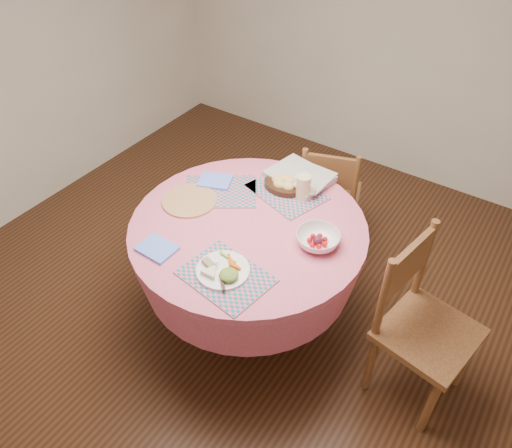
% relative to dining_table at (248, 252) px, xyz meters
% --- Properties ---
extents(ground, '(4.00, 4.00, 0.00)m').
position_rel_dining_table_xyz_m(ground, '(0.00, 0.00, -0.56)').
color(ground, '#331C0F').
rests_on(ground, ground).
extents(room_envelope, '(4.01, 4.01, 2.71)m').
position_rel_dining_table_xyz_m(room_envelope, '(0.00, 0.00, 1.16)').
color(room_envelope, silver).
rests_on(room_envelope, ground).
extents(dining_table, '(1.24, 1.24, 0.75)m').
position_rel_dining_table_xyz_m(dining_table, '(0.00, 0.00, 0.00)').
color(dining_table, '#C55C64').
rests_on(dining_table, ground).
extents(chair_right, '(0.49, 0.51, 0.95)m').
position_rel_dining_table_xyz_m(chair_right, '(0.94, 0.12, -0.06)').
color(chair_right, brown).
rests_on(chair_right, ground).
extents(chair_back, '(0.49, 0.48, 0.84)m').
position_rel_dining_table_xyz_m(chair_back, '(0.06, 0.83, -0.12)').
color(chair_back, brown).
rests_on(chair_back, ground).
extents(placemat_front, '(0.44, 0.35, 0.01)m').
position_rel_dining_table_xyz_m(placemat_front, '(0.12, -0.36, 0.20)').
color(placemat_front, '#156E76').
rests_on(placemat_front, dining_table).
extents(placemat_left, '(0.50, 0.47, 0.01)m').
position_rel_dining_table_xyz_m(placemat_left, '(-0.29, 0.14, 0.20)').
color(placemat_left, '#156E76').
rests_on(placemat_left, dining_table).
extents(placemat_back, '(0.47, 0.41, 0.01)m').
position_rel_dining_table_xyz_m(placemat_back, '(0.02, 0.35, 0.20)').
color(placemat_back, '#156E76').
rests_on(placemat_back, dining_table).
extents(wicker_trivet, '(0.30, 0.30, 0.01)m').
position_rel_dining_table_xyz_m(wicker_trivet, '(-0.38, -0.02, 0.20)').
color(wicker_trivet, '#A97649').
rests_on(wicker_trivet, dining_table).
extents(napkin_near, '(0.18, 0.14, 0.01)m').
position_rel_dining_table_xyz_m(napkin_near, '(-0.26, -0.40, 0.20)').
color(napkin_near, '#6188FA').
rests_on(napkin_near, dining_table).
extents(napkin_far, '(0.22, 0.20, 0.01)m').
position_rel_dining_table_xyz_m(napkin_far, '(-0.36, 0.19, 0.21)').
color(napkin_far, '#6188FA').
rests_on(napkin_far, placemat_left).
extents(dinner_plate, '(0.25, 0.25, 0.05)m').
position_rel_dining_table_xyz_m(dinner_plate, '(0.10, -0.35, 0.22)').
color(dinner_plate, white).
rests_on(dinner_plate, placemat_front).
extents(bread_bowl, '(0.23, 0.23, 0.08)m').
position_rel_dining_table_xyz_m(bread_bowl, '(-0.01, 0.37, 0.23)').
color(bread_bowl, black).
rests_on(bread_bowl, placemat_back).
extents(latte_mug, '(0.12, 0.08, 0.14)m').
position_rel_dining_table_xyz_m(latte_mug, '(0.12, 0.35, 0.27)').
color(latte_mug, beige).
rests_on(latte_mug, placemat_back).
extents(fruit_bowl, '(0.23, 0.23, 0.07)m').
position_rel_dining_table_xyz_m(fruit_bowl, '(0.37, 0.07, 0.23)').
color(fruit_bowl, white).
rests_on(fruit_bowl, dining_table).
extents(newspaper_stack, '(0.39, 0.33, 0.04)m').
position_rel_dining_table_xyz_m(newspaper_stack, '(0.02, 0.49, 0.22)').
color(newspaper_stack, silver).
rests_on(newspaper_stack, dining_table).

